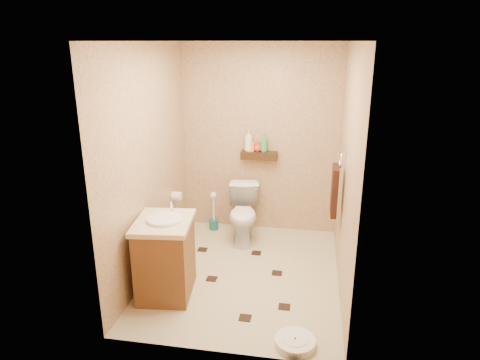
# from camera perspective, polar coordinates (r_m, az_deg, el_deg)

# --- Properties ---
(ground) EXTENTS (2.50, 2.50, 0.00)m
(ground) POSITION_cam_1_polar(r_m,az_deg,el_deg) (4.75, 0.53, -12.34)
(ground) COLOR #BCB089
(ground) RESTS_ON ground
(wall_back) EXTENTS (2.00, 0.04, 2.40)m
(wall_back) POSITION_cam_1_polar(r_m,az_deg,el_deg) (5.47, 2.69, 5.33)
(wall_back) COLOR tan
(wall_back) RESTS_ON ground
(wall_front) EXTENTS (2.00, 0.04, 2.40)m
(wall_front) POSITION_cam_1_polar(r_m,az_deg,el_deg) (3.11, -3.12, -4.69)
(wall_front) COLOR tan
(wall_front) RESTS_ON ground
(wall_left) EXTENTS (0.04, 2.50, 2.40)m
(wall_left) POSITION_cam_1_polar(r_m,az_deg,el_deg) (4.53, -12.02, 2.27)
(wall_left) COLOR tan
(wall_left) RESTS_ON ground
(wall_right) EXTENTS (0.04, 2.50, 2.40)m
(wall_right) POSITION_cam_1_polar(r_m,az_deg,el_deg) (4.23, 14.07, 1.01)
(wall_right) COLOR tan
(wall_right) RESTS_ON ground
(ceiling) EXTENTS (2.00, 2.50, 0.02)m
(ceiling) POSITION_cam_1_polar(r_m,az_deg,el_deg) (4.10, 0.63, 18.03)
(ceiling) COLOR white
(ceiling) RESTS_ON wall_back
(wall_shelf) EXTENTS (0.46, 0.14, 0.10)m
(wall_shelf) POSITION_cam_1_polar(r_m,az_deg,el_deg) (5.43, 2.55, 3.30)
(wall_shelf) COLOR #3E2711
(wall_shelf) RESTS_ON wall_back
(floor_accents) EXTENTS (1.17, 1.37, 0.01)m
(floor_accents) POSITION_cam_1_polar(r_m,az_deg,el_deg) (4.67, 0.65, -12.83)
(floor_accents) COLOR black
(floor_accents) RESTS_ON ground
(toilet) EXTENTS (0.47, 0.72, 0.69)m
(toilet) POSITION_cam_1_polar(r_m,az_deg,el_deg) (5.35, 0.49, -4.57)
(toilet) COLOR white
(toilet) RESTS_ON ground
(vanity) EXTENTS (0.59, 0.69, 0.90)m
(vanity) POSITION_cam_1_polar(r_m,az_deg,el_deg) (4.30, -9.92, -9.97)
(vanity) COLOR brown
(vanity) RESTS_ON ground
(bathroom_scale) EXTENTS (0.44, 0.44, 0.07)m
(bathroom_scale) POSITION_cam_1_polar(r_m,az_deg,el_deg) (3.80, 7.35, -20.66)
(bathroom_scale) COLOR white
(bathroom_scale) RESTS_ON ground
(toilet_brush) EXTENTS (0.12, 0.12, 0.53)m
(toilet_brush) POSITION_cam_1_polar(r_m,az_deg,el_deg) (5.71, -3.53, -4.84)
(toilet_brush) COLOR #175D5C
(toilet_brush) RESTS_ON ground
(towel_ring) EXTENTS (0.12, 0.30, 0.76)m
(towel_ring) POSITION_cam_1_polar(r_m,az_deg,el_deg) (4.54, 12.54, -1.10)
(towel_ring) COLOR silver
(towel_ring) RESTS_ON wall_right
(toilet_paper) EXTENTS (0.12, 0.11, 0.12)m
(toilet_paper) POSITION_cam_1_polar(r_m,az_deg,el_deg) (5.27, -8.44, -2.13)
(toilet_paper) COLOR white
(toilet_paper) RESTS_ON wall_left
(bottle_a) EXTENTS (0.13, 0.13, 0.28)m
(bottle_a) POSITION_cam_1_polar(r_m,az_deg,el_deg) (5.41, 1.16, 5.28)
(bottle_a) COLOR white
(bottle_a) RESTS_ON wall_shelf
(bottle_b) EXTENTS (0.09, 0.09, 0.17)m
(bottle_b) POSITION_cam_1_polar(r_m,az_deg,el_deg) (5.41, 1.46, 4.75)
(bottle_b) COLOR gold
(bottle_b) RESTS_ON wall_shelf
(bottle_c) EXTENTS (0.11, 0.11, 0.13)m
(bottle_c) POSITION_cam_1_polar(r_m,az_deg,el_deg) (5.41, 2.34, 4.48)
(bottle_c) COLOR red
(bottle_c) RESTS_ON wall_shelf
(bottle_d) EXTENTS (0.10, 0.10, 0.23)m
(bottle_d) POSITION_cam_1_polar(r_m,az_deg,el_deg) (5.39, 3.21, 4.96)
(bottle_d) COLOR green
(bottle_d) RESTS_ON wall_shelf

